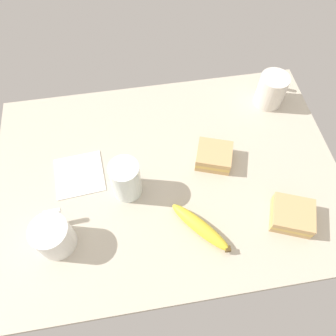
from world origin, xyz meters
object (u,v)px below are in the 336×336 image
Objects in this scene: coffee_mug_black at (53,236)px; glass_of_milk at (126,181)px; paper_napkin at (79,175)px; banana at (200,227)px; coffee_mug_milky at (271,90)px; sandwich_main at (214,156)px; sandwich_side at (292,215)px.

coffee_mug_black is 0.96× the size of glass_of_milk.
paper_napkin is at bearing 73.46° from coffee_mug_black.
paper_napkin is at bearing 144.92° from banana.
sandwich_main is at bearing -139.49° from coffee_mug_milky.
coffee_mug_milky is 46.24cm from banana.
sandwich_main is 19.94cm from banana.
coffee_mug_black reaches higher than paper_napkin.
sandwich_main reaches higher than banana.
coffee_mug_milky reaches higher than sandwich_main.
paper_napkin is (-56.53, -16.58, -4.86)cm from coffee_mug_milky.
sandwich_main is at bearing 21.65° from coffee_mug_black.
sandwich_main is 0.93× the size of sandwich_side.
banana reaches higher than paper_napkin.
sandwich_main is 24.14cm from sandwich_side.
glass_of_milk is at bearing 140.08° from banana.
banana is at bearing -35.08° from paper_napkin.
coffee_mug_milky is 37.77cm from sandwich_side.
coffee_mug_milky is at bearing 27.49° from glass_of_milk.
coffee_mug_black is 43.99cm from sandwich_main.
banana is (-28.49, -36.27, -3.34)cm from coffee_mug_milky.
sandwich_main reaches higher than paper_napkin.
sandwich_side is at bearing -53.00° from sandwich_main.
coffee_mug_milky reaches higher than banana.
sandwich_side reaches higher than banana.
coffee_mug_black is at bearing -106.54° from paper_napkin.
paper_napkin is (5.19, 17.48, -4.32)cm from coffee_mug_black.
glass_of_milk is (-37.93, 14.08, 2.95)cm from sandwich_side.
coffee_mug_milky is 59.11cm from paper_napkin.
paper_napkin is (-50.17, 20.55, -2.05)cm from sandwich_side.
paper_napkin is at bearing 157.73° from sandwich_side.
banana is (15.80, -13.22, -3.48)cm from glass_of_milk.
coffee_mug_milky reaches higher than sandwich_side.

